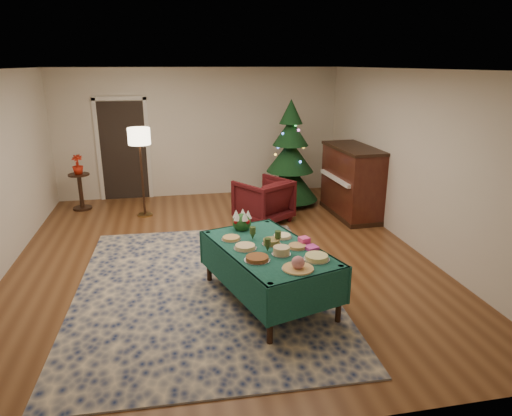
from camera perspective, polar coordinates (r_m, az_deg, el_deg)
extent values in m
plane|color=#593319|center=(6.92, -4.37, -6.06)|extent=(7.00, 7.00, 0.00)
plane|color=white|center=(6.34, -4.96, 16.90)|extent=(7.00, 7.00, 0.00)
plane|color=beige|center=(9.93, -7.03, 9.27)|extent=(6.00, 0.00, 6.00)
plane|color=beige|center=(3.22, 2.71, -8.72)|extent=(6.00, 0.00, 6.00)
plane|color=beige|center=(7.44, 19.06, 5.64)|extent=(0.00, 7.00, 7.00)
cube|color=black|center=(9.98, -16.21, 6.83)|extent=(0.92, 0.02, 2.04)
cube|color=silver|center=(10.02, -19.09, 6.78)|extent=(0.08, 0.04, 2.14)
cube|color=silver|center=(9.93, -13.34, 7.18)|extent=(0.08, 0.04, 2.14)
cube|color=silver|center=(9.84, -16.76, 13.00)|extent=(1.08, 0.04, 0.08)
cube|color=#121F45|center=(6.03, -6.55, -9.79)|extent=(3.32, 4.29, 0.02)
cylinder|color=black|center=(4.74, 1.76, -13.17)|extent=(0.07, 0.07, 0.70)
cylinder|color=black|center=(6.05, -5.92, -6.12)|extent=(0.07, 0.07, 0.70)
cylinder|color=black|center=(5.18, 10.37, -10.63)|extent=(0.07, 0.07, 0.70)
cylinder|color=black|center=(6.39, 1.39, -4.66)|extent=(0.07, 0.07, 0.70)
cube|color=#124035|center=(5.42, 1.57, -5.13)|extent=(1.50, 1.99, 0.04)
cube|color=#124035|center=(6.21, -2.44, -4.07)|extent=(1.02, 0.33, 0.44)
cube|color=#124035|center=(4.84, 6.77, -10.86)|extent=(1.02, 0.33, 0.44)
cube|color=#124035|center=(5.74, 5.96, -6.04)|extent=(0.55, 1.73, 0.44)
cube|color=#124035|center=(5.29, -3.25, -8.12)|extent=(0.55, 1.73, 0.44)
cylinder|color=silver|center=(4.87, 5.26, -7.61)|extent=(0.34, 0.34, 0.01)
sphere|color=#CC727A|center=(4.84, 5.29, -6.80)|extent=(0.14, 0.14, 0.14)
cylinder|color=silver|center=(5.12, 7.56, -6.37)|extent=(0.30, 0.30, 0.01)
cylinder|color=#D8D172|center=(5.11, 7.57, -6.08)|extent=(0.25, 0.25, 0.05)
cylinder|color=silver|center=(5.06, 0.14, -6.51)|extent=(0.29, 0.29, 0.01)
cylinder|color=brown|center=(5.05, 0.15, -6.26)|extent=(0.25, 0.25, 0.04)
cylinder|color=silver|center=(5.22, 3.19, -5.79)|extent=(0.22, 0.22, 0.01)
cylinder|color=tan|center=(5.20, 3.20, -5.30)|extent=(0.19, 0.19, 0.08)
cylinder|color=silver|center=(5.41, 5.16, -4.95)|extent=(0.24, 0.24, 0.01)
cylinder|color=#B2844C|center=(5.40, 5.16, -4.76)|extent=(0.20, 0.20, 0.03)
cylinder|color=silver|center=(5.37, -1.37, -5.06)|extent=(0.27, 0.27, 0.01)
cylinder|color=#D8BF7F|center=(5.36, -1.37, -4.83)|extent=(0.23, 0.23, 0.04)
cylinder|color=silver|center=(5.49, 1.95, -4.52)|extent=(0.23, 0.23, 0.01)
cylinder|color=maroon|center=(5.48, 1.95, -4.20)|extent=(0.20, 0.20, 0.06)
cylinder|color=silver|center=(5.71, 3.29, -3.67)|extent=(0.24, 0.24, 0.01)
cylinder|color=#F2EACC|center=(5.70, 3.30, -3.48)|extent=(0.21, 0.21, 0.03)
cylinder|color=silver|center=(5.64, -3.12, -3.93)|extent=(0.25, 0.25, 0.01)
cylinder|color=tan|center=(5.63, -3.13, -3.75)|extent=(0.21, 0.21, 0.03)
cone|color=#2D471E|center=(5.63, -0.42, -3.56)|extent=(0.07, 0.07, 0.08)
cylinder|color=#2D471E|center=(5.60, -0.42, -2.80)|extent=(0.07, 0.07, 0.08)
cone|color=#2D471E|center=(5.50, 2.75, -4.08)|extent=(0.07, 0.07, 0.08)
cylinder|color=#2D471E|center=(5.48, 2.76, -3.31)|extent=(0.07, 0.07, 0.08)
cone|color=#2D471E|center=(5.28, 1.46, -5.05)|extent=(0.07, 0.07, 0.08)
cylinder|color=#2D471E|center=(5.25, 1.46, -4.25)|extent=(0.07, 0.07, 0.08)
cube|color=#D23AA2|center=(5.39, 6.92, -4.95)|extent=(0.17, 0.17, 0.04)
cube|color=#F14390|center=(5.50, 6.04, -4.13)|extent=(0.14, 0.14, 0.09)
sphere|color=#1E4C1E|center=(5.95, -1.78, -1.84)|extent=(0.24, 0.24, 0.24)
cone|color=white|center=(5.93, -0.99, -0.77)|extent=(0.09, 0.09, 0.11)
cone|color=white|center=(5.99, -1.67, -0.57)|extent=(0.09, 0.09, 0.11)
cone|color=white|center=(5.95, -2.51, -0.71)|extent=(0.09, 0.09, 0.11)
cone|color=white|center=(5.86, -2.37, -1.01)|extent=(0.09, 0.09, 0.11)
cone|color=white|center=(5.84, -1.41, -1.05)|extent=(0.09, 0.09, 0.11)
sphere|color=#B20C0F|center=(6.00, -1.08, -1.27)|extent=(0.07, 0.07, 0.07)
sphere|color=#B20C0F|center=(6.01, -2.46, -1.28)|extent=(0.07, 0.07, 0.07)
sphere|color=#B20C0F|center=(5.87, -2.51, -1.74)|extent=(0.07, 0.07, 0.07)
sphere|color=#B20C0F|center=(5.87, -1.09, -1.73)|extent=(0.07, 0.07, 0.07)
imported|color=#460F11|center=(8.28, 0.93, 1.22)|extent=(1.13, 1.12, 0.87)
cylinder|color=#A57F3F|center=(8.96, -13.69, -0.81)|extent=(0.28, 0.28, 0.03)
cylinder|color=black|center=(8.76, -14.04, 3.80)|extent=(0.04, 0.04, 1.51)
cylinder|color=#FFEABF|center=(8.61, -14.42, 8.69)|extent=(0.40, 0.40, 0.30)
cylinder|color=black|center=(9.72, -20.85, 0.00)|extent=(0.36, 0.36, 0.04)
cylinder|color=black|center=(9.63, -21.06, 1.88)|extent=(0.08, 0.08, 0.66)
cylinder|color=black|center=(9.55, -21.29, 3.91)|extent=(0.40, 0.40, 0.03)
imported|color=red|center=(9.53, -21.37, 4.61)|extent=(0.21, 0.37, 0.21)
cylinder|color=black|center=(9.46, 4.16, 1.08)|extent=(0.13, 0.13, 0.17)
cone|color=black|center=(9.36, 4.22, 3.37)|extent=(1.34, 1.34, 0.74)
cone|color=black|center=(9.24, 4.29, 6.54)|extent=(1.09, 1.09, 0.63)
cone|color=black|center=(9.16, 4.36, 9.46)|extent=(0.83, 0.83, 0.53)
cone|color=black|center=(9.11, 4.42, 11.95)|extent=(0.53, 0.53, 0.47)
cube|color=black|center=(8.91, 11.65, -0.58)|extent=(0.72, 1.53, 0.08)
cube|color=#36120D|center=(8.74, 11.90, 3.24)|extent=(0.69, 1.51, 1.23)
cube|color=black|center=(8.61, 12.17, 7.33)|extent=(0.74, 1.55, 0.05)
cube|color=white|center=(8.59, 10.01, 3.69)|extent=(0.18, 1.27, 0.06)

